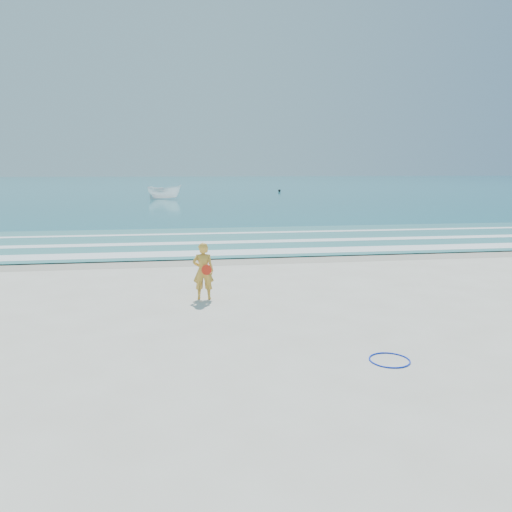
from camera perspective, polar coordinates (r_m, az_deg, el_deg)
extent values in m
plane|color=silver|center=(10.76, 3.89, -8.93)|extent=(400.00, 400.00, 0.00)
cube|color=#B2A893|center=(19.38, -1.89, -0.35)|extent=(400.00, 2.40, 0.00)
cube|color=#19727F|center=(115.00, -7.65, 8.21)|extent=(400.00, 190.00, 0.04)
cube|color=#59B7AD|center=(24.28, -3.30, 1.85)|extent=(400.00, 10.00, 0.01)
cube|color=white|center=(20.64, -2.32, 0.43)|extent=(400.00, 1.40, 0.01)
cube|color=white|center=(23.49, -3.11, 1.60)|extent=(400.00, 0.90, 0.01)
cube|color=white|center=(26.74, -3.81, 2.62)|extent=(400.00, 0.60, 0.01)
torus|color=#0B2BCF|center=(9.67, 15.02, -11.41)|extent=(0.77, 0.77, 0.03)
imported|color=white|center=(57.07, -10.45, 7.18)|extent=(4.31, 2.85, 1.56)
sphere|color=black|center=(73.38, 2.69, 7.48)|extent=(0.40, 0.40, 0.40)
imported|color=gold|center=(13.42, -6.05, -1.72)|extent=(0.60, 0.43, 1.54)
cylinder|color=#FF2D16|center=(13.23, -5.67, -1.59)|extent=(0.27, 0.08, 0.27)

